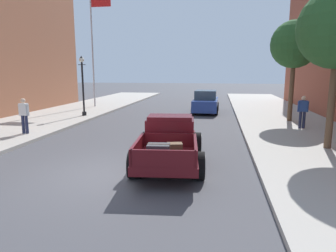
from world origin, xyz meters
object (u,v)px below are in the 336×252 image
(pedestrian_sidewalk_left, at_px, (24,114))
(flagpole, at_px, (95,36))
(street_tree_second, at_px, (295,45))
(street_lamp_far, at_px, (83,81))
(car_background_blue, at_px, (206,102))
(hotrod_truck_maroon, at_px, (170,140))
(pedestrian_sidewalk_right, at_px, (303,110))

(pedestrian_sidewalk_left, distance_m, flagpole, 12.05)
(pedestrian_sidewalk_left, xyz_separation_m, street_tree_second, (13.06, 5.93, 3.42))
(street_lamp_far, height_order, street_tree_second, street_tree_second)
(car_background_blue, distance_m, flagpole, 10.37)
(hotrod_truck_maroon, xyz_separation_m, street_tree_second, (5.74, 8.77, 3.75))
(pedestrian_sidewalk_left, bearing_deg, hotrod_truck_maroon, -21.21)
(street_lamp_far, bearing_deg, pedestrian_sidewalk_left, -91.51)
(pedestrian_sidewalk_left, xyz_separation_m, street_lamp_far, (0.16, 5.98, 1.30))
(street_tree_second, bearing_deg, street_lamp_far, 179.77)
(flagpole, bearing_deg, pedestrian_sidewalk_left, -84.74)
(flagpole, bearing_deg, street_lamp_far, -76.96)
(street_lamp_far, bearing_deg, car_background_blue, 26.25)
(pedestrian_sidewalk_left, xyz_separation_m, flagpole, (-1.02, 11.05, 4.68))
(street_lamp_far, relative_size, street_tree_second, 0.67)
(pedestrian_sidewalk_left, height_order, pedestrian_sidewalk_right, same)
(hotrod_truck_maroon, distance_m, car_background_blue, 12.70)
(car_background_blue, distance_m, street_lamp_far, 8.87)
(hotrod_truck_maroon, bearing_deg, street_tree_second, 56.79)
(hotrod_truck_maroon, bearing_deg, pedestrian_sidewalk_left, 158.79)
(car_background_blue, distance_m, street_tree_second, 7.42)
(hotrod_truck_maroon, distance_m, pedestrian_sidewalk_right, 8.64)
(street_tree_second, bearing_deg, pedestrian_sidewalk_right, -88.19)
(hotrod_truck_maroon, relative_size, flagpole, 0.55)
(pedestrian_sidewalk_right, bearing_deg, flagpole, 152.03)
(pedestrian_sidewalk_left, xyz_separation_m, pedestrian_sidewalk_right, (13.13, 3.54, 0.00))
(pedestrian_sidewalk_left, bearing_deg, pedestrian_sidewalk_right, 15.07)
(street_lamp_far, distance_m, street_tree_second, 13.07)
(hotrod_truck_maroon, height_order, car_background_blue, car_background_blue)
(car_background_blue, xyz_separation_m, street_lamp_far, (-7.82, -3.86, 1.62))
(street_lamp_far, height_order, flagpole, flagpole)
(car_background_blue, bearing_deg, flagpole, 172.32)
(flagpole, bearing_deg, hotrod_truck_maroon, -59.04)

